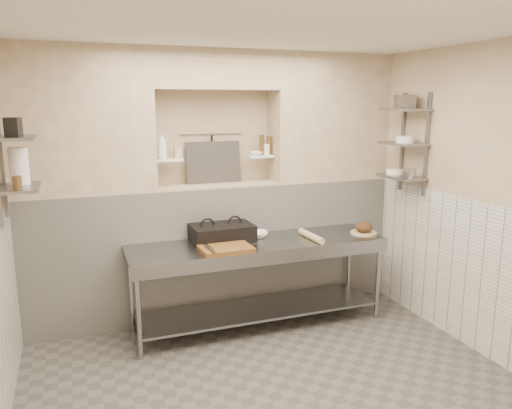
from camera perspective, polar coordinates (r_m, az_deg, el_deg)
name	(u,v)px	position (r m, az deg, el deg)	size (l,w,h in m)	color
floor	(279,397)	(4.30, 2.67, -21.12)	(4.00, 3.90, 0.10)	#56514C
ceiling	(283,17)	(3.67, 3.12, 20.61)	(4.00, 3.90, 0.10)	silver
wall_right	(494,203)	(4.89, 25.51, 0.16)	(0.10, 3.90, 2.80)	#C6B495
wall_back	(210,182)	(5.58, -5.25, 2.53)	(4.00, 0.10, 2.80)	#C6B495
wall_front	(490,339)	(2.14, 25.17, -13.71)	(4.00, 0.10, 2.80)	#C6B495
backwall_lower	(217,249)	(5.50, -4.43, -5.07)	(4.00, 0.40, 1.40)	silver
alcove_sill	(216,185)	(5.34, -4.55, 2.25)	(1.30, 0.40, 0.02)	#C6B495
backwall_pillar_left	(81,121)	(5.08, -19.39, 8.98)	(1.35, 0.40, 1.40)	#C6B495
backwall_pillar_right	(328,118)	(5.78, 8.26, 9.75)	(1.35, 0.40, 1.40)	#C6B495
backwall_header	(215,70)	(5.28, -4.76, 15.09)	(1.30, 0.40, 0.40)	#C6B495
wainscot_right	(481,279)	(5.03, 24.33, -7.73)	(0.02, 3.90, 1.40)	silver
alcove_shelf_left	(169,160)	(5.19, -9.94, 5.07)	(0.28, 0.16, 0.03)	white
alcove_shelf_right	(260,156)	(5.46, 0.48, 5.56)	(0.28, 0.16, 0.03)	white
utensil_rail	(211,133)	(5.45, -5.14, 8.13)	(0.02, 0.02, 0.70)	gray
hanging_steel	(212,149)	(5.44, -5.05, 6.33)	(0.02, 0.02, 0.30)	black
splash_panel	(213,162)	(5.41, -4.88, 4.81)	(0.60, 0.02, 0.45)	#383330
shelf_rail_left_a	(2,161)	(4.63, -27.07, 4.45)	(0.03, 0.03, 0.95)	slate
wall_shelf_left_lower	(20,188)	(4.44, -25.38, 1.74)	(0.30, 0.50, 0.03)	slate
wall_shelf_left_upper	(15,138)	(4.40, -25.84, 6.87)	(0.30, 0.50, 0.03)	slate
shelf_rail_right_a	(402,142)	(5.72, 16.38, 6.87)	(0.03, 0.03, 1.05)	slate
shelf_rail_right_b	(427,145)	(5.41, 18.92, 6.47)	(0.03, 0.03, 1.05)	slate
wall_shelf_right_lower	(401,177)	(5.52, 16.28, 3.06)	(0.30, 0.50, 0.03)	slate
wall_shelf_right_mid	(403,144)	(5.48, 16.49, 6.68)	(0.30, 0.50, 0.03)	slate
wall_shelf_right_upper	(405,110)	(5.46, 16.70, 10.34)	(0.30, 0.50, 0.03)	slate
prep_table	(259,267)	(5.09, 0.32, -7.12)	(2.60, 0.70, 0.90)	gray
panini_press	(221,232)	(5.07, -3.99, -3.17)	(0.63, 0.46, 0.17)	black
cutting_board	(226,249)	(4.72, -3.47, -5.07)	(0.48, 0.34, 0.04)	brown
knife_blade	(259,242)	(4.85, 0.38, -4.29)	(0.25, 0.03, 0.01)	gray
tongs	(210,248)	(4.63, -5.30, -4.96)	(0.03, 0.03, 0.29)	gray
mixing_bowl	(256,234)	(5.18, 0.03, -3.45)	(0.24, 0.24, 0.06)	white
rolling_pin	(311,236)	(5.14, 6.32, -3.61)	(0.07, 0.07, 0.44)	tan
bread_board	(364,233)	(5.46, 12.19, -3.17)	(0.28, 0.28, 0.02)	tan
bread_loaf	(364,227)	(5.44, 12.22, -2.53)	(0.18, 0.18, 0.11)	#4C2D19
bottle_soap	(162,146)	(5.16, -10.69, 6.62)	(0.10, 0.10, 0.26)	white
jar_alcove	(178,153)	(5.21, -8.90, 5.88)	(0.07, 0.07, 0.11)	#C6B495
bowl_alcove	(256,153)	(5.41, 0.02, 5.86)	(0.14, 0.14, 0.04)	white
condiment_a	(269,145)	(5.50, 1.50, 6.77)	(0.05, 0.05, 0.20)	#4A3317
condiment_b	(262,145)	(5.46, 0.69, 6.84)	(0.05, 0.05, 0.22)	#4A3317
condiment_c	(267,149)	(5.47, 1.21, 6.30)	(0.07, 0.07, 0.12)	white
jug_left	(19,166)	(4.53, -25.46, 3.98)	(0.15, 0.15, 0.30)	white
jar_left	(17,183)	(4.28, -25.62, 2.27)	(0.07, 0.07, 0.11)	#4A3317
box_left_upper	(13,127)	(4.33, -26.01, 7.95)	(0.11, 0.11, 0.15)	black
bowl_right	(395,172)	(5.61, 15.56, 3.64)	(0.18, 0.18, 0.05)	white
canister_right	(412,173)	(5.38, 17.37, 3.42)	(0.09, 0.09, 0.09)	gray
bowl_right_mid	(405,139)	(5.46, 16.68, 7.14)	(0.19, 0.19, 0.07)	white
basket_right	(405,102)	(5.48, 16.62, 11.21)	(0.18, 0.22, 0.14)	gray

